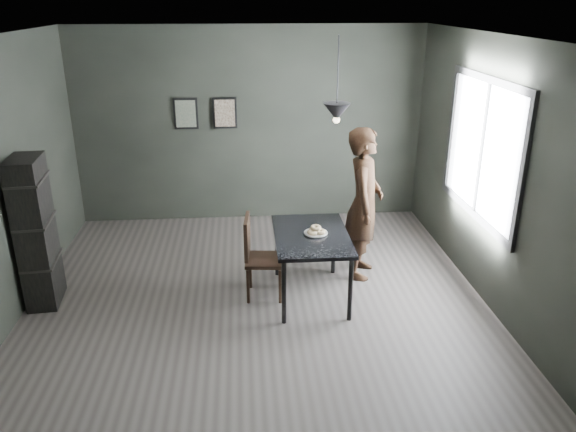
{
  "coord_description": "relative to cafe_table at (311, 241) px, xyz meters",
  "views": [
    {
      "loc": [
        -0.11,
        -5.52,
        3.14
      ],
      "look_at": [
        0.35,
        0.05,
        0.95
      ],
      "focal_mm": 35.0,
      "sensor_mm": 36.0,
      "label": 1
    }
  ],
  "objects": [
    {
      "name": "woman",
      "position": [
        0.67,
        0.5,
        0.23
      ],
      "size": [
        0.6,
        0.75,
        1.8
      ],
      "primitive_type": "imported",
      "rotation": [
        0.0,
        0.0,
        1.28
      ],
      "color": "black",
      "rests_on": "ground"
    },
    {
      "name": "wood_chair",
      "position": [
        -0.59,
        0.06,
        -0.14
      ],
      "size": [
        0.44,
        0.44,
        0.94
      ],
      "rotation": [
        0.0,
        0.0,
        -0.09
      ],
      "color": "black",
      "rests_on": "ground"
    },
    {
      "name": "ground",
      "position": [
        -0.6,
        0.0,
        -0.67
      ],
      "size": [
        5.0,
        5.0,
        0.0
      ],
      "primitive_type": "plane",
      "color": "#37322F",
      "rests_on": "ground"
    },
    {
      "name": "ceiling",
      "position": [
        -0.6,
        0.0,
        2.13
      ],
      "size": [
        5.0,
        5.0,
        0.02
      ],
      "color": "silver",
      "rests_on": "ground"
    },
    {
      "name": "framed_print_right",
      "position": [
        -0.95,
        2.47,
        0.93
      ],
      "size": [
        0.34,
        0.04,
        0.44
      ],
      "color": "black",
      "rests_on": "ground"
    },
    {
      "name": "framed_print_left",
      "position": [
        -1.5,
        2.47,
        0.93
      ],
      "size": [
        0.34,
        0.04,
        0.44
      ],
      "color": "black",
      "rests_on": "ground"
    },
    {
      "name": "back_wall",
      "position": [
        -0.6,
        2.5,
        0.73
      ],
      "size": [
        5.0,
        0.1,
        2.8
      ],
      "primitive_type": "cube",
      "color": "black",
      "rests_on": "ground"
    },
    {
      "name": "window_assembly",
      "position": [
        1.87,
        0.2,
        0.93
      ],
      "size": [
        0.04,
        1.96,
        1.56
      ],
      "color": "white",
      "rests_on": "ground"
    },
    {
      "name": "shelf_unit",
      "position": [
        -2.92,
        0.13,
        0.15
      ],
      "size": [
        0.36,
        0.57,
        1.63
      ],
      "primitive_type": "cube",
      "rotation": [
        0.0,
        0.0,
        0.09
      ],
      "color": "black",
      "rests_on": "ground"
    },
    {
      "name": "pendant_lamp",
      "position": [
        0.25,
        0.1,
        1.38
      ],
      "size": [
        0.28,
        0.28,
        0.86
      ],
      "color": "black",
      "rests_on": "ground"
    },
    {
      "name": "donut_pile",
      "position": [
        0.05,
        0.0,
        0.12
      ],
      "size": [
        0.2,
        0.2,
        0.09
      ],
      "rotation": [
        0.0,
        0.0,
        -0.42
      ],
      "color": "beige",
      "rests_on": "white_plate"
    },
    {
      "name": "white_plate",
      "position": [
        0.05,
        0.0,
        0.08
      ],
      "size": [
        0.23,
        0.23,
        0.01
      ],
      "primitive_type": "cylinder",
      "color": "white",
      "rests_on": "cafe_table"
    },
    {
      "name": "cafe_table",
      "position": [
        0.0,
        0.0,
        0.0
      ],
      "size": [
        0.8,
        1.2,
        0.75
      ],
      "color": "black",
      "rests_on": "ground"
    }
  ]
}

